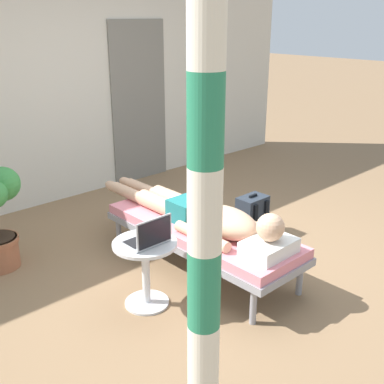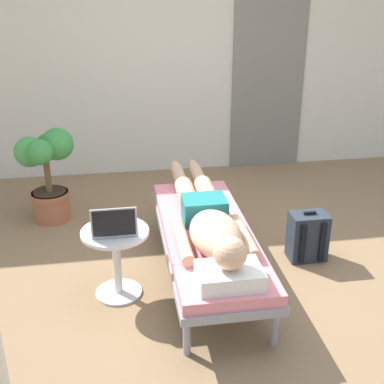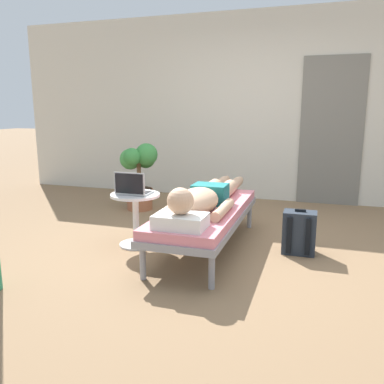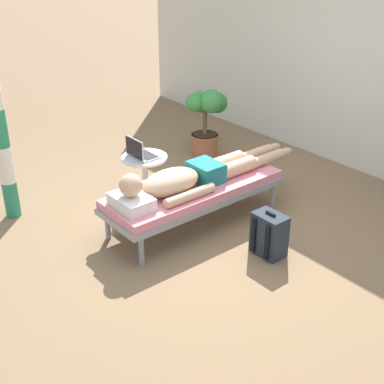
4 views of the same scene
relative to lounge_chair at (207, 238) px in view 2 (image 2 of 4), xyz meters
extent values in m
plane|color=#846647|center=(0.19, -0.01, -0.35)|extent=(40.00, 40.00, 0.00)
cube|color=beige|center=(0.00, 2.45, 1.00)|extent=(7.60, 0.20, 2.70)
cube|color=slate|center=(1.14, 2.34, 0.67)|extent=(0.84, 0.03, 2.04)
cylinder|color=gray|center=(-0.28, 0.83, -0.21)|extent=(0.05, 0.05, 0.28)
cylinder|color=gray|center=(0.28, 0.83, -0.21)|extent=(0.05, 0.05, 0.28)
cylinder|color=gray|center=(-0.28, -0.83, -0.21)|extent=(0.05, 0.05, 0.28)
cylinder|color=gray|center=(0.28, -0.83, -0.21)|extent=(0.05, 0.05, 0.28)
cube|color=gray|center=(0.00, 0.00, -0.04)|extent=(0.66, 1.86, 0.06)
cube|color=pink|center=(0.00, 0.00, 0.03)|extent=(0.64, 1.82, 0.08)
cube|color=white|center=(0.00, -0.73, 0.13)|extent=(0.40, 0.28, 0.11)
sphere|color=#D8A884|center=(0.00, -0.73, 0.29)|extent=(0.21, 0.21, 0.21)
ellipsoid|color=#D8A884|center=(0.00, -0.29, 0.19)|extent=(0.35, 0.60, 0.23)
cylinder|color=#D8A884|center=(-0.22, -0.24, 0.12)|extent=(0.09, 0.55, 0.09)
cylinder|color=#D8A884|center=(0.22, -0.24, 0.12)|extent=(0.09, 0.55, 0.09)
cube|color=#1E7272|center=(0.00, 0.14, 0.17)|extent=(0.33, 0.26, 0.19)
cylinder|color=#D8A884|center=(-0.08, 0.48, 0.15)|extent=(0.15, 0.42, 0.15)
cylinder|color=#D8A884|center=(-0.08, 0.91, 0.13)|extent=(0.11, 0.44, 0.11)
ellipsoid|color=#D8A884|center=(-0.08, 1.20, 0.12)|extent=(0.09, 0.20, 0.10)
cylinder|color=#D8A884|center=(0.09, 0.48, 0.15)|extent=(0.15, 0.42, 0.15)
cylinder|color=#D8A884|center=(0.09, 0.91, 0.13)|extent=(0.11, 0.44, 0.11)
ellipsoid|color=#D8A884|center=(0.09, 1.20, 0.12)|extent=(0.09, 0.20, 0.10)
cylinder|color=silver|center=(-0.68, -0.11, -0.34)|extent=(0.34, 0.34, 0.02)
cylinder|color=silver|center=(-0.68, -0.11, -0.09)|extent=(0.06, 0.06, 0.48)
cylinder|color=silver|center=(-0.68, -0.11, 0.16)|extent=(0.48, 0.48, 0.02)
cube|color=#A5A8AD|center=(-0.68, -0.11, 0.19)|extent=(0.31, 0.22, 0.02)
cube|color=black|center=(-0.68, -0.10, 0.20)|extent=(0.27, 0.15, 0.00)
cube|color=#A5A8AD|center=(-0.68, -0.23, 0.30)|extent=(0.31, 0.01, 0.21)
cube|color=black|center=(-0.68, -0.24, 0.30)|extent=(0.29, 0.00, 0.19)
cube|color=#262D38|center=(0.86, 0.16, -0.15)|extent=(0.30, 0.20, 0.40)
cube|color=#262D38|center=(0.86, 0.28, -0.22)|extent=(0.23, 0.04, 0.18)
cube|color=black|center=(0.78, 0.04, -0.15)|extent=(0.04, 0.02, 0.34)
cube|color=black|center=(0.94, 0.04, -0.15)|extent=(0.04, 0.02, 0.34)
cube|color=black|center=(0.86, 0.16, 0.07)|extent=(0.10, 0.02, 0.02)
cylinder|color=#9E5B3D|center=(-1.28, 1.22, -0.21)|extent=(0.34, 0.34, 0.28)
cylinder|color=#9E5B3D|center=(-1.28, 1.22, -0.09)|extent=(0.37, 0.37, 0.04)
cylinder|color=#332319|center=(-1.28, 1.22, -0.06)|extent=(0.31, 0.31, 0.01)
cylinder|color=brown|center=(-1.28, 1.22, 0.11)|extent=(0.06, 0.06, 0.35)
sphere|color=#38843D|center=(-1.16, 1.22, 0.40)|extent=(0.29, 0.29, 0.29)
sphere|color=#2D7233|center=(-1.26, 1.41, 0.32)|extent=(0.26, 0.26, 0.26)
sphere|color=#429347|center=(-1.41, 1.26, 0.33)|extent=(0.28, 0.28, 0.28)
sphere|color=#38843D|center=(-1.30, 1.08, 0.38)|extent=(0.23, 0.23, 0.23)
camera|label=1|loc=(-2.58, -2.65, 1.74)|focal=44.70mm
camera|label=2|loc=(-0.65, -3.33, 1.87)|focal=48.01mm
camera|label=3|loc=(0.99, -3.51, 0.98)|focal=36.97mm
camera|label=4|loc=(3.58, -2.95, 2.32)|focal=49.70mm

